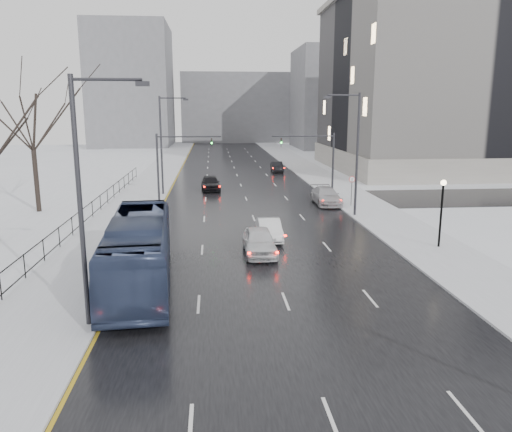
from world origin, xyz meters
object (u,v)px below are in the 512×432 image
object	(u,v)px
lamppost_r_mid	(442,204)
sedan_right_far	(326,196)
bus	(139,251)
sedan_center_far	(211,183)
tree_park_e	(39,213)
sedan_right_near	(269,229)
mast_signal_right	(322,158)
no_uturn_sign	(352,182)
streetlight_r_mid	(355,149)
sedan_center_near	(259,241)
mast_signal_left	(169,159)
streetlight_l_far	(163,140)
streetlight_l_near	(85,191)
sedan_right_distant	(277,167)

from	to	relation	value
lamppost_r_mid	sedan_right_far	size ratio (longest dim) A/B	0.79
bus	sedan_center_far	bearing A→B (deg)	78.79
tree_park_e	sedan_right_near	bearing A→B (deg)	-30.13
lamppost_r_mid	sedan_right_near	world-z (taller)	lamppost_r_mid
tree_park_e	sedan_right_near	distance (m)	21.63
mast_signal_right	no_uturn_sign	world-z (taller)	mast_signal_right
tree_park_e	sedan_center_far	bearing A→B (deg)	35.68
sedan_center_far	mast_signal_right	bearing A→B (deg)	-35.04
lamppost_r_mid	sedan_right_near	bearing A→B (deg)	163.32
streetlight_r_mid	sedan_right_near	distance (m)	11.38
mast_signal_right	bus	world-z (taller)	mast_signal_right
mast_signal_right	sedan_center_near	world-z (taller)	mast_signal_right
sedan_right_near	sedan_right_far	xyz separation A→B (m)	(6.70, 12.27, 0.08)
mast_signal_left	sedan_center_far	size ratio (longest dim) A/B	1.36
streetlight_r_mid	streetlight_l_far	world-z (taller)	same
mast_signal_left	sedan_center_far	world-z (taller)	mast_signal_left
streetlight_l_near	no_uturn_sign	distance (m)	29.81
sedan_center_far	lamppost_r_mid	bearing A→B (deg)	-63.28
streetlight_l_near	sedan_right_distant	bearing A→B (deg)	74.46
streetlight_l_near	sedan_right_near	bearing A→B (deg)	56.61
mast_signal_left	sedan_center_far	xyz separation A→B (m)	(3.83, 6.56, -3.25)
sedan_center_near	sedan_center_far	bearing A→B (deg)	96.66
no_uturn_sign	sedan_right_far	distance (m)	2.86
streetlight_l_far	sedan_right_far	world-z (taller)	streetlight_l_far
tree_park_e	streetlight_r_mid	bearing A→B (deg)	-8.63
mast_signal_right	no_uturn_sign	distance (m)	4.77
sedan_right_far	sedan_right_distant	bearing A→B (deg)	92.16
sedan_right_distant	tree_park_e	bearing A→B (deg)	-131.67
streetlight_r_mid	sedan_center_near	bearing A→B (deg)	-130.08
sedan_center_near	sedan_right_far	world-z (taller)	sedan_center_near
streetlight_r_mid	streetlight_l_near	bearing A→B (deg)	-129.24
streetlight_l_near	sedan_right_far	size ratio (longest dim) A/B	1.85
mast_signal_right	bus	xyz separation A→B (m)	(-14.33, -23.04, -2.33)
no_uturn_sign	streetlight_r_mid	bearing A→B (deg)	-104.48
mast_signal_left	sedan_center_near	bearing A→B (deg)	-69.54
tree_park_e	bus	world-z (taller)	tree_park_e
lamppost_r_mid	tree_park_e	bearing A→B (deg)	154.38
tree_park_e	sedan_right_near	size ratio (longest dim) A/B	3.16
mast_signal_left	sedan_right_distant	bearing A→B (deg)	59.47
sedan_center_near	sedan_right_far	bearing A→B (deg)	63.68
sedan_right_near	mast_signal_left	bearing A→B (deg)	117.52
sedan_center_near	mast_signal_right	bearing A→B (deg)	66.62
sedan_center_near	sedan_center_far	size ratio (longest dim) A/B	1.00
streetlight_l_near	sedan_right_near	world-z (taller)	streetlight_l_near
tree_park_e	mast_signal_left	distance (m)	12.29
no_uturn_sign	sedan_right_distant	bearing A→B (deg)	97.35
streetlight_r_mid	sedan_right_distant	distance (m)	30.76
tree_park_e	mast_signal_left	xyz separation A→B (m)	(10.87, 4.00, 4.11)
streetlight_l_far	sedan_center_near	bearing A→B (deg)	-71.03
no_uturn_sign	streetlight_l_far	bearing A→B (deg)	155.27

